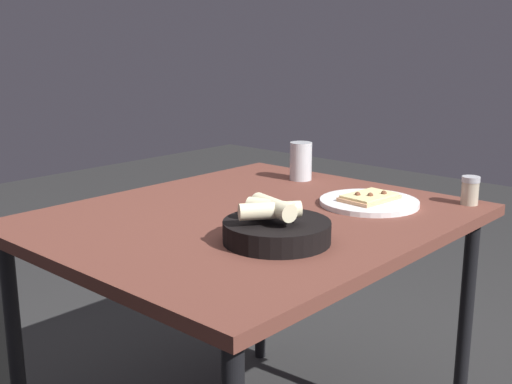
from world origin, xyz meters
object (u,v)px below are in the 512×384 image
at_px(pizza_plate, 369,201).
at_px(pepper_shaker, 470,192).
at_px(dining_table, 252,237).
at_px(beer_glass, 301,164).
at_px(bread_basket, 276,228).

bearing_deg(pizza_plate, pepper_shaker, 43.05).
relative_size(dining_table, pizza_plate, 3.97).
height_order(dining_table, beer_glass, beer_glass).
bearing_deg(pepper_shaker, bread_basket, -106.02).
bearing_deg(beer_glass, pepper_shaker, 6.61).
distance_m(bread_basket, pepper_shaker, 0.64).
xyz_separation_m(pizza_plate, pepper_shaker, (0.20, 0.19, 0.03)).
distance_m(pizza_plate, bread_basket, 0.43).
distance_m(dining_table, bread_basket, 0.27).
height_order(dining_table, pizza_plate, pizza_plate).
bearing_deg(dining_table, pepper_shaker, 51.30).
bearing_deg(bread_basket, beer_glass, 123.45).
distance_m(bread_basket, beer_glass, 0.66).
relative_size(dining_table, bread_basket, 4.44).
xyz_separation_m(bread_basket, beer_glass, (-0.36, 0.55, 0.02)).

